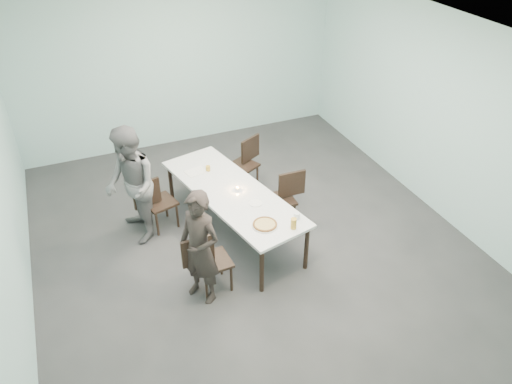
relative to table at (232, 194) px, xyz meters
name	(u,v)px	position (x,y,z in m)	size (l,w,h in m)	color
ground	(252,243)	(0.16, -0.35, -0.69)	(7.00, 7.00, 0.00)	#333335
room_shell	(251,117)	(0.16, -0.35, 1.33)	(6.02, 7.02, 3.01)	#A9D5D4
table	(232,194)	(0.00, 0.00, 0.00)	(1.46, 2.74, 0.75)	white
chair_near_left	(207,259)	(-0.70, -0.96, -0.19)	(0.62, 0.44, 0.87)	black
chair_far_left	(155,200)	(-1.01, 0.56, -0.19)	(0.65, 0.52, 0.87)	black
chair_near_right	(285,195)	(0.81, -0.05, -0.19)	(0.62, 0.43, 0.87)	black
chair_far_right	(246,160)	(0.66, 1.13, -0.19)	(0.65, 0.57, 0.87)	black
diner_near	(200,248)	(-0.80, -1.06, 0.09)	(0.57, 0.37, 1.57)	black
diner_far	(131,186)	(-1.32, 0.48, 0.18)	(0.85, 0.66, 1.76)	slate
pizza	(265,224)	(0.11, -0.91, 0.08)	(0.34, 0.34, 0.04)	white
side_plate	(256,203)	(0.19, -0.41, 0.06)	(0.18, 0.18, 0.01)	white
beer_glass	(294,223)	(0.43, -1.10, 0.13)	(0.08, 0.08, 0.15)	#BB8D29
water_tumbler	(297,216)	(0.56, -0.93, 0.10)	(0.08, 0.08, 0.09)	silver
tealight	(238,189)	(0.08, -0.01, 0.08)	(0.06, 0.06, 0.05)	silver
amber_tumbler	(208,168)	(-0.14, 0.66, 0.10)	(0.07, 0.07, 0.08)	#BB8D29
menu	(196,171)	(-0.32, 0.70, 0.06)	(0.30, 0.22, 0.01)	silver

